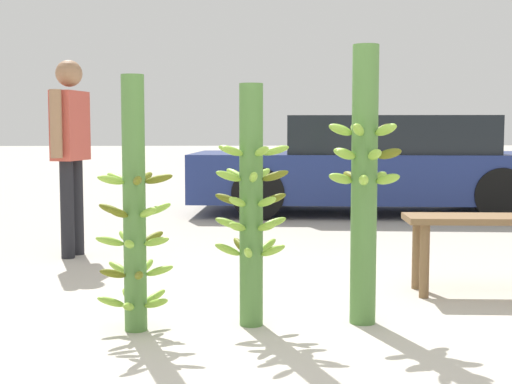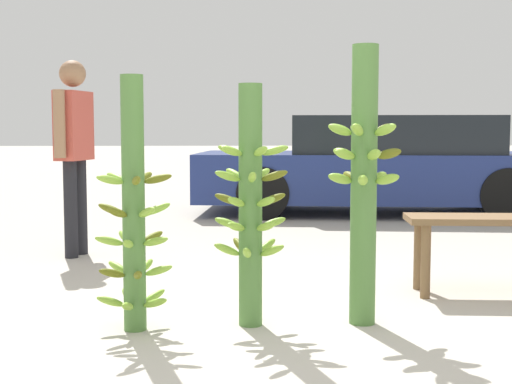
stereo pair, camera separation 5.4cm
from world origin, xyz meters
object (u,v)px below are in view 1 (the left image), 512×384
Objects in this scene: banana_stalk_center at (251,204)px; vendor_person at (70,139)px; market_bench at (492,231)px; parked_car at (375,166)px; banana_stalk_left at (134,213)px; banana_stalk_right at (364,181)px.

vendor_person is (-1.35, 2.12, 0.31)m from banana_stalk_center.
market_bench is 0.24× the size of parked_car.
vendor_person is 4.25m from parked_car.
banana_stalk_center is 1.15× the size of market_bench.
banana_stalk_right reaches higher than banana_stalk_left.
banana_stalk_left reaches higher than market_bench.
banana_stalk_left is at bearing -173.92° from banana_stalk_center.
banana_stalk_right is 0.32× the size of parked_car.
vendor_person is at bearing 108.98° from banana_stalk_left.
banana_stalk_left is at bearing -156.67° from market_bench.
market_bench is (2.14, 0.70, -0.21)m from banana_stalk_left.
banana_stalk_right is at bearing 0.75° from banana_stalk_center.
banana_stalk_right reaches higher than market_bench.
banana_stalk_left is 2.26m from market_bench.
parked_car is at bearing 92.16° from market_bench.
vendor_person is 1.43× the size of market_bench.
banana_stalk_left is 1.21m from banana_stalk_right.
parked_car is at bearing 70.28° from banana_stalk_center.
market_bench is at bearing -176.42° from parked_car.
banana_stalk_center is at bearing -179.25° from banana_stalk_right.
banana_stalk_center is 0.28× the size of parked_car.
banana_stalk_left is 0.83× the size of vendor_person.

